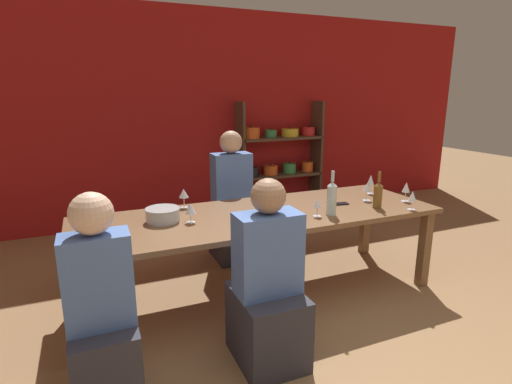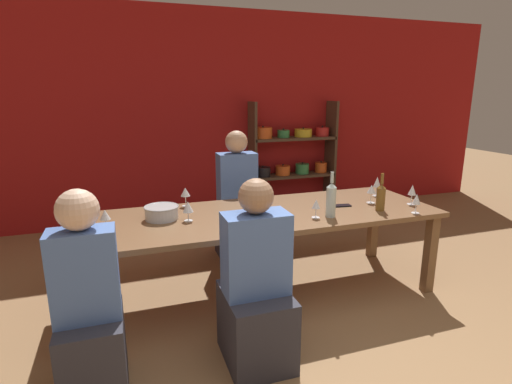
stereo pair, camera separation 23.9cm
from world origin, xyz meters
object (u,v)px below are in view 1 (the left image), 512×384
(wine_glass_red_a, at_px, (107,219))
(person_near_b, at_px, (267,297))
(wine_glass_white_a, at_px, (371,181))
(person_far_a, at_px, (232,212))
(wine_glass_white_e, at_px, (190,209))
(person_near_a, at_px, (103,328))
(wine_glass_empty_a, at_px, (367,188))
(mixing_bowl, at_px, (163,214))
(wine_glass_white_c, at_px, (184,194))
(shelf_unit, at_px, (278,168))
(cell_phone, at_px, (339,204))
(dining_table, at_px, (261,221))
(wine_glass_white_b, at_px, (412,197))
(wine_glass_white_d, at_px, (317,204))
(wine_glass_red_b, at_px, (406,188))
(wine_bottle_dark, at_px, (332,198))
(wine_bottle_green, at_px, (378,194))

(wine_glass_red_a, xyz_separation_m, person_near_b, (0.86, -0.75, -0.39))
(wine_glass_white_a, xyz_separation_m, person_far_a, (-1.17, 0.67, -0.36))
(wine_glass_white_e, bearing_deg, person_near_a, -131.59)
(wine_glass_empty_a, relative_size, person_near_a, 0.14)
(mixing_bowl, xyz_separation_m, wine_glass_red_a, (-0.40, -0.14, 0.05))
(wine_glass_white_c, xyz_separation_m, person_near_a, (-0.72, -1.17, -0.38))
(shelf_unit, bearing_deg, cell_phone, -102.23)
(dining_table, distance_m, person_far_a, 0.85)
(dining_table, xyz_separation_m, wine_glass_white_a, (1.21, 0.16, 0.20))
(wine_glass_white_c, bearing_deg, wine_glass_white_e, -96.32)
(wine_glass_white_b, bearing_deg, wine_glass_white_d, 169.53)
(mixing_bowl, bearing_deg, person_near_b, -62.39)
(wine_glass_white_a, xyz_separation_m, wine_glass_red_a, (-2.38, -0.21, -0.02))
(wine_glass_white_e, relative_size, wine_glass_red_b, 0.86)
(wine_glass_white_e, relative_size, person_near_b, 0.13)
(mixing_bowl, height_order, person_far_a, person_far_a)
(dining_table, distance_m, wine_glass_white_e, 0.61)
(mixing_bowl, distance_m, wine_bottle_dark, 1.31)
(wine_glass_white_e, relative_size, cell_phone, 0.96)
(dining_table, bearing_deg, wine_glass_white_b, -19.17)
(shelf_unit, distance_m, wine_glass_white_a, 1.97)
(shelf_unit, xyz_separation_m, dining_table, (-1.20, -2.12, 0.02))
(wine_bottle_dark, distance_m, person_far_a, 1.24)
(mixing_bowl, height_order, person_near_b, person_near_b)
(mixing_bowl, height_order, cell_phone, mixing_bowl)
(wine_glass_white_c, bearing_deg, wine_glass_red_a, -145.20)
(wine_bottle_green, xyz_separation_m, wine_glass_empty_a, (0.06, 0.22, 0.00))
(shelf_unit, bearing_deg, wine_bottle_dark, -106.49)
(dining_table, height_order, wine_glass_empty_a, wine_glass_empty_a)
(cell_phone, height_order, person_near_b, person_near_b)
(wine_glass_white_a, height_order, wine_glass_white_c, wine_glass_white_a)
(wine_glass_white_b, height_order, wine_glass_white_e, wine_glass_white_b)
(wine_glass_white_c, distance_m, wine_glass_white_d, 1.11)
(wine_glass_red_b, bearing_deg, wine_glass_white_e, 175.05)
(wine_glass_white_a, height_order, wine_glass_white_e, wine_glass_white_a)
(wine_glass_white_b, bearing_deg, person_near_a, -171.32)
(wine_glass_white_c, bearing_deg, cell_phone, -18.74)
(cell_phone, bearing_deg, wine_bottle_dark, -136.03)
(mixing_bowl, relative_size, wine_glass_white_a, 1.43)
(wine_glass_white_e, xyz_separation_m, person_far_a, (0.63, 0.85, -0.34))
(wine_bottle_green, height_order, wine_bottle_dark, wine_bottle_dark)
(wine_glass_white_a, xyz_separation_m, person_near_a, (-2.47, -0.94, -0.39))
(wine_glass_white_d, relative_size, wine_glass_red_b, 0.84)
(wine_glass_white_d, xyz_separation_m, person_far_a, (-0.32, 1.09, -0.34))
(shelf_unit, bearing_deg, wine_glass_white_e, -129.66)
(person_near_b, bearing_deg, wine_glass_white_d, 38.53)
(dining_table, bearing_deg, person_near_b, -110.91)
(wine_glass_empty_a, bearing_deg, dining_table, 178.30)
(dining_table, distance_m, wine_bottle_green, 1.01)
(wine_glass_white_b, bearing_deg, wine_glass_white_c, 155.02)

